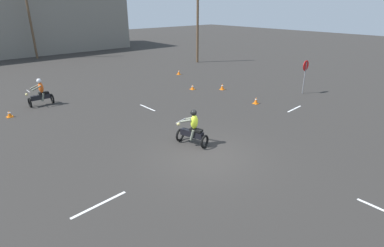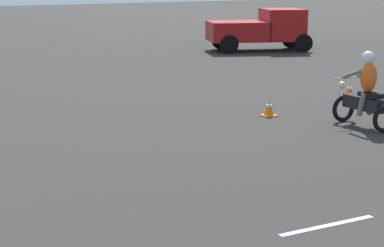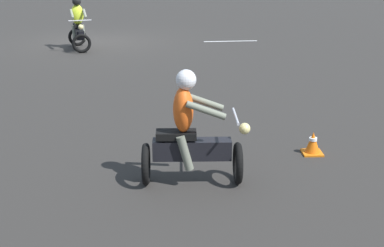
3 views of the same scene
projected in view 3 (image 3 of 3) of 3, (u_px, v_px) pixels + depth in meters
ground_plane at (95, 42)px, 18.50m from camera, size 120.00×120.00×0.00m
motorcycle_rider_foreground at (78, 27)px, 17.12m from camera, size 0.98×1.56×1.66m
motorcycle_rider_background at (189, 135)px, 7.41m from camera, size 1.51×0.70×1.66m
traffic_cone_near_right at (313, 143)px, 8.66m from camera, size 0.32×0.32×0.37m
lane_stripe_w at (231, 41)px, 18.74m from camera, size 1.89×0.24×0.01m
lane_stripe_s at (77, 19)px, 24.18m from camera, size 0.11×1.46×0.01m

